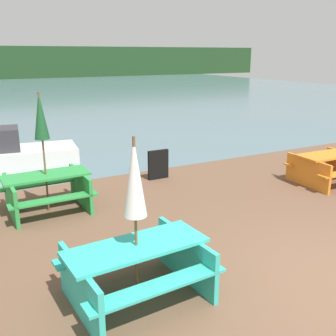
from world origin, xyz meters
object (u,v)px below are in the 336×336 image
at_px(picnic_table_teal, 137,265).
at_px(signboard, 158,165).
at_px(boat, 11,155).
at_px(picnic_table_green, 47,189).
at_px(umbrella_white, 135,179).
at_px(picnic_table_orange, 329,165).
at_px(umbrella_darkgreen, 40,117).

xyz_separation_m(picnic_table_teal, signboard, (2.53, 4.40, -0.09)).
relative_size(picnic_table_teal, boat, 0.56).
xyz_separation_m(picnic_table_green, umbrella_white, (0.39, -3.58, 1.18)).
distance_m(picnic_table_orange, boat, 8.29).
xyz_separation_m(picnic_table_orange, picnic_table_green, (-6.48, 1.43, 0.02)).
bearing_deg(boat, umbrella_white, -77.65).
relative_size(picnic_table_green, signboard, 2.26).
distance_m(picnic_table_teal, umbrella_white, 1.17).
height_order(boat, signboard, boat).
bearing_deg(picnic_table_teal, picnic_table_orange, 19.47).
height_order(umbrella_darkgreen, boat, umbrella_darkgreen).
bearing_deg(picnic_table_orange, umbrella_darkgreen, 167.60).
distance_m(picnic_table_teal, picnic_table_green, 3.60).
bearing_deg(picnic_table_orange, picnic_table_green, 167.60).
relative_size(picnic_table_orange, umbrella_white, 0.79).
distance_m(picnic_table_orange, picnic_table_green, 6.64).
bearing_deg(signboard, picnic_table_green, -164.26).
xyz_separation_m(picnic_table_orange, signboard, (-3.56, 2.25, -0.06)).
height_order(umbrella_white, umbrella_darkgreen, umbrella_darkgreen).
bearing_deg(picnic_table_green, umbrella_darkgreen, 0.00).
bearing_deg(signboard, umbrella_darkgreen, -164.26).
distance_m(picnic_table_orange, signboard, 4.21).
bearing_deg(boat, signboard, -31.78).
relative_size(umbrella_white, signboard, 2.87).
xyz_separation_m(picnic_table_teal, umbrella_white, (-0.00, 0.00, 1.17)).
xyz_separation_m(picnic_table_teal, umbrella_darkgreen, (-0.39, 3.58, 1.45)).
bearing_deg(picnic_table_green, umbrella_white, -83.79).
distance_m(picnic_table_green, boat, 3.39).
height_order(umbrella_darkgreen, signboard, umbrella_darkgreen).
xyz_separation_m(picnic_table_green, boat, (-0.27, 3.38, -0.02)).
relative_size(picnic_table_teal, picnic_table_green, 1.12).
bearing_deg(picnic_table_teal, umbrella_white, 180.00).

